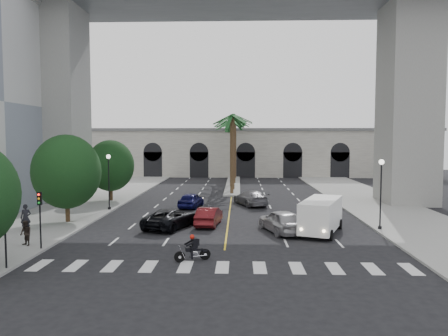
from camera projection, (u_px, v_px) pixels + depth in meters
ground at (223, 259)px, 24.97m from camera, size 140.00×140.00×0.00m
sidewalk_left at (68, 212)px, 40.44m from camera, size 8.00×100.00×0.15m
sidewalk_right at (395, 214)px, 39.39m from camera, size 8.00×100.00×0.15m
median at (233, 185)px, 62.84m from camera, size 2.00×24.00×0.20m
pier_building at (234, 152)px, 79.49m from camera, size 71.00×10.50×8.50m
bridge at (264, 26)px, 45.46m from camera, size 75.00×13.00×26.00m
palm_a at (232, 119)px, 52.23m from camera, size 3.20×3.20×10.30m
palm_b at (233, 118)px, 56.19m from camera, size 3.20×3.20×10.60m
palm_c at (231, 123)px, 60.22m from camera, size 3.20×3.20×10.10m
palm_d at (234, 119)px, 64.15m from camera, size 3.20×3.20×10.90m
palm_e at (233, 123)px, 68.17m from camera, size 3.20×3.20×10.40m
palm_f at (235, 122)px, 72.13m from camera, size 3.20×3.20×10.70m
street_tree_mid at (67, 172)px, 35.09m from camera, size 5.44×5.44×7.21m
street_tree_far at (111, 166)px, 47.07m from camera, size 5.04×5.04×6.68m
lamp_post_left_far at (109, 177)px, 41.08m from camera, size 0.40×0.40×5.35m
lamp_post_right at (381, 188)px, 32.31m from camera, size 0.40×0.40×5.35m
traffic_signal_near at (5, 223)px, 22.69m from camera, size 0.25×0.18×3.65m
traffic_signal_far at (40, 210)px, 26.68m from camera, size 0.25×0.18×3.65m
motorcycle_rider at (194, 249)px, 24.61m from camera, size 2.00×0.91×1.53m
car_a at (281, 221)px, 31.90m from camera, size 3.49×5.41×1.71m
car_b at (209, 216)px, 34.53m from camera, size 2.04×4.58×1.46m
car_c at (171, 218)px, 33.55m from camera, size 4.21×5.96×1.51m
car_d at (251, 198)px, 44.63m from camera, size 3.92×5.73×1.54m
car_e at (191, 200)px, 43.19m from camera, size 2.49×4.61×1.49m
cargo_van at (321, 215)px, 31.58m from camera, size 4.12×6.21×2.48m
pedestrian_a at (26, 218)px, 31.67m from camera, size 0.81×0.63×1.97m
pedestrian_b at (26, 233)px, 27.47m from camera, size 0.97×0.92×1.59m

